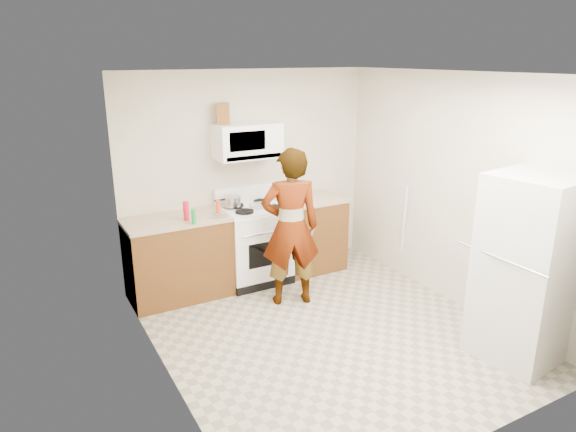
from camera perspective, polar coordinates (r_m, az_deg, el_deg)
floor at (r=5.30m, az=4.39°, el=-12.62°), size 3.60×3.60×0.00m
back_wall at (r=6.31m, az=-4.31°, el=4.59°), size 3.20×0.02×2.50m
right_wall at (r=5.80m, az=17.94°, el=2.63°), size 0.02×3.60×2.50m
cabinet_left at (r=5.93m, az=-12.07°, el=-4.73°), size 1.12×0.62×0.90m
counter_left at (r=5.78m, az=-12.37°, el=-0.43°), size 1.14×0.64×0.03m
cabinet_right at (r=6.59m, az=2.33°, el=-2.07°), size 0.80×0.62×0.90m
counter_right at (r=6.45m, az=2.38°, el=1.85°), size 0.82×0.64×0.03m
gas_range at (r=6.22m, az=-3.79°, el=-2.95°), size 0.76×0.65×1.13m
microwave at (r=6.02m, az=-4.55°, el=8.32°), size 0.76×0.38×0.40m
person at (r=5.53m, az=0.28°, el=-1.29°), size 0.74×0.60×1.75m
fridge at (r=5.01m, az=24.99°, el=-5.34°), size 0.79×0.79×1.70m
kettle at (r=6.52m, az=1.75°, el=2.91°), size 0.16×0.16×0.16m
jug at (r=5.93m, az=-7.20°, el=11.21°), size 0.19×0.19×0.24m
saucepan at (r=6.05m, az=-6.24°, el=1.62°), size 0.21×0.21×0.11m
tray at (r=6.06m, az=-3.06°, el=1.18°), size 0.28×0.21×0.05m
bottle_spray at (r=5.65m, az=-11.25°, el=0.55°), size 0.08×0.08×0.21m
bottle_hot_sauce at (r=5.81m, az=-7.75°, el=0.95°), size 0.07×0.07×0.16m
bottle_green_cap at (r=5.52m, az=-10.43°, el=-0.07°), size 0.06×0.06×0.16m
pot_lid at (r=5.75m, az=-7.92°, el=-0.03°), size 0.22×0.22×0.01m
broom at (r=6.47m, az=12.70°, el=-1.54°), size 0.17×0.21×1.17m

